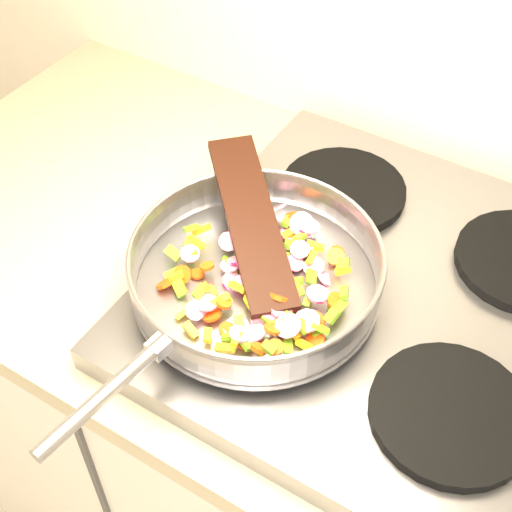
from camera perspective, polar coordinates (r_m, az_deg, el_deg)
The scene contains 7 objects.
cooktop at distance 0.99m, azimuth 10.41°, elevation -3.45°, with size 0.60×0.60×0.04m, color #939399.
grate_fl at distance 0.92m, azimuth -0.86°, elevation -4.60°, with size 0.19×0.19×0.02m, color black.
grate_fr at distance 0.87m, azimuth 15.30°, elevation -12.02°, with size 0.19×0.19×0.02m, color black.
grate_bl at distance 1.10m, azimuth 6.99°, elevation 5.25°, with size 0.19×0.19×0.02m, color black.
saute_pan at distance 0.92m, azimuth -0.07°, elevation -1.02°, with size 0.38×0.54×0.06m.
vegetable_heap at distance 0.93m, azimuth 0.62°, elevation -1.92°, with size 0.26×0.26×0.05m.
wooden_spatula at distance 0.95m, azimuth -0.37°, elevation 2.86°, with size 0.28×0.06×0.01m, color black.
Camera 1 is at (-0.53, 1.04, 1.67)m, focal length 50.00 mm.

